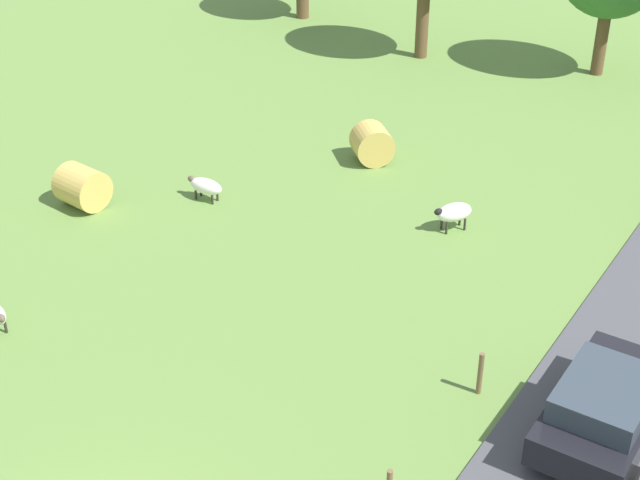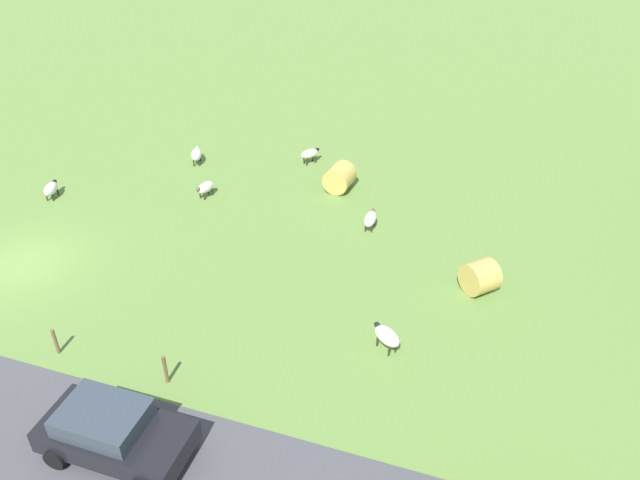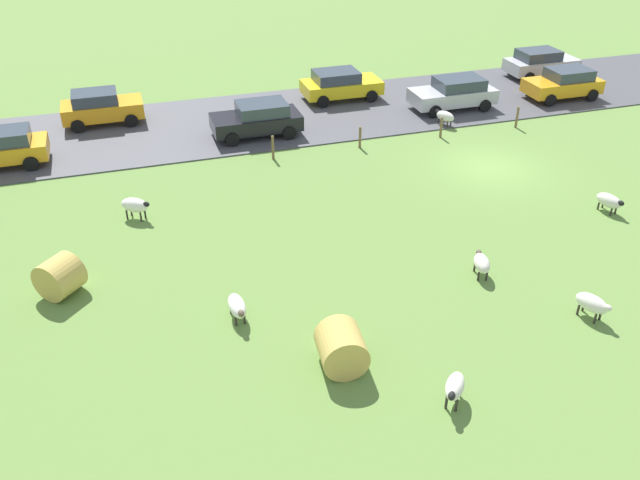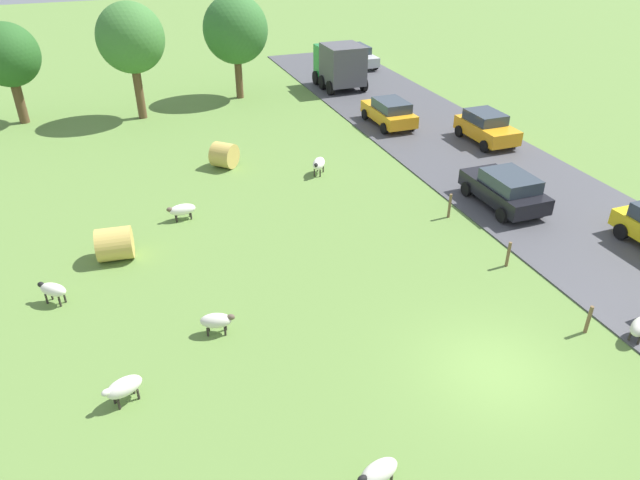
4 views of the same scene
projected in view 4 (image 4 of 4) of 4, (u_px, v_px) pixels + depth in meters
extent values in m
plane|color=olive|center=(495.00, 371.00, 16.91)|extent=(160.00, 160.00, 0.00)
ellipsoid|color=silver|center=(640.00, 326.00, 17.85)|extent=(1.13, 0.88, 0.50)
cylinder|color=#2D2823|center=(636.00, 329.00, 18.28)|extent=(0.07, 0.07, 0.33)
cylinder|color=#2D2823|center=(629.00, 337.00, 17.94)|extent=(0.07, 0.07, 0.33)
cylinder|color=#2D2823|center=(639.00, 341.00, 17.78)|extent=(0.07, 0.07, 0.33)
ellipsoid|color=silver|center=(124.00, 387.00, 15.63)|extent=(1.13, 0.84, 0.51)
ellipsoid|color=silver|center=(106.00, 393.00, 15.29)|extent=(0.31, 0.26, 0.20)
cylinder|color=#2D2823|center=(119.00, 405.00, 15.56)|extent=(0.07, 0.07, 0.33)
cylinder|color=#2D2823|center=(114.00, 399.00, 15.74)|extent=(0.07, 0.07, 0.33)
cylinder|color=#2D2823|center=(138.00, 394.00, 15.88)|extent=(0.07, 0.07, 0.33)
cylinder|color=#2D2823|center=(134.00, 389.00, 16.06)|extent=(0.07, 0.07, 0.33)
ellipsoid|color=white|center=(182.00, 210.00, 24.68)|extent=(1.13, 0.53, 0.48)
ellipsoid|color=brown|center=(170.00, 210.00, 24.45)|extent=(0.27, 0.19, 0.20)
cylinder|color=#2D2823|center=(177.00, 219.00, 24.63)|extent=(0.07, 0.07, 0.29)
cylinder|color=#2D2823|center=(176.00, 216.00, 24.84)|extent=(0.07, 0.07, 0.29)
cylinder|color=#2D2823|center=(191.00, 216.00, 24.84)|extent=(0.07, 0.07, 0.29)
cylinder|color=#2D2823|center=(190.00, 214.00, 25.05)|extent=(0.07, 0.07, 0.29)
ellipsoid|color=white|center=(319.00, 163.00, 28.73)|extent=(1.07, 1.19, 0.54)
ellipsoid|color=black|center=(316.00, 165.00, 28.24)|extent=(0.30, 0.32, 0.20)
cylinder|color=#2D2823|center=(320.00, 173.00, 28.64)|extent=(0.07, 0.07, 0.37)
cylinder|color=#2D2823|center=(314.00, 173.00, 28.71)|extent=(0.07, 0.07, 0.37)
cylinder|color=#2D2823|center=(323.00, 169.00, 29.14)|extent=(0.07, 0.07, 0.37)
cylinder|color=#2D2823|center=(317.00, 168.00, 29.20)|extent=(0.07, 0.07, 0.37)
ellipsoid|color=silver|center=(53.00, 290.00, 19.48)|extent=(1.05, 0.96, 0.45)
ellipsoid|color=black|center=(41.00, 285.00, 19.55)|extent=(0.32, 0.30, 0.20)
cylinder|color=#2D2823|center=(47.00, 299.00, 19.63)|extent=(0.07, 0.07, 0.38)
cylinder|color=#2D2823|center=(52.00, 295.00, 19.83)|extent=(0.07, 0.07, 0.38)
cylinder|color=#2D2823|center=(60.00, 302.00, 19.48)|extent=(0.07, 0.07, 0.38)
cylinder|color=#2D2823|center=(65.00, 298.00, 19.69)|extent=(0.07, 0.07, 0.38)
ellipsoid|color=silver|center=(216.00, 321.00, 18.13)|extent=(1.08, 0.73, 0.48)
ellipsoid|color=brown|center=(231.00, 317.00, 18.11)|extent=(0.30, 0.24, 0.20)
cylinder|color=#2D2823|center=(226.00, 326.00, 18.43)|extent=(0.07, 0.07, 0.32)
cylinder|color=#2D2823|center=(225.00, 331.00, 18.21)|extent=(0.07, 0.07, 0.32)
cylinder|color=#2D2823|center=(209.00, 327.00, 18.40)|extent=(0.07, 0.07, 0.32)
cylinder|color=#2D2823|center=(208.00, 332.00, 18.17)|extent=(0.07, 0.07, 0.32)
ellipsoid|color=silver|center=(379.00, 472.00, 13.36)|extent=(1.13, 0.75, 0.50)
ellipsoid|color=black|center=(362.00, 479.00, 13.06)|extent=(0.30, 0.24, 0.20)
cylinder|color=#2D2823|center=(391.00, 479.00, 13.58)|extent=(0.07, 0.07, 0.29)
cylinder|color=#2D2823|center=(384.00, 471.00, 13.77)|extent=(0.07, 0.07, 0.29)
cylinder|color=tan|center=(115.00, 244.00, 21.90)|extent=(1.42, 1.39, 1.27)
cylinder|color=tan|center=(224.00, 155.00, 29.50)|extent=(1.66, 1.66, 1.27)
cylinder|color=brown|center=(139.00, 92.00, 35.69)|extent=(0.52, 0.52, 3.31)
ellipsoid|color=#3D7533|center=(131.00, 38.00, 34.08)|extent=(3.95, 3.95, 4.07)
cylinder|color=brown|center=(239.00, 77.00, 39.51)|extent=(0.49, 0.49, 2.87)
ellipsoid|color=#336B2D|center=(236.00, 29.00, 37.95)|extent=(4.23, 4.23, 4.39)
cylinder|color=brown|center=(20.00, 101.00, 35.06)|extent=(0.57, 0.57, 2.70)
ellipsoid|color=#285B23|center=(7.00, 55.00, 33.68)|extent=(3.63, 3.63, 3.66)
cylinder|color=brown|center=(589.00, 319.00, 18.16)|extent=(0.12, 0.12, 1.01)
cylinder|color=brown|center=(508.00, 254.00, 21.49)|extent=(0.12, 0.12, 1.02)
cylinder|color=brown|center=(450.00, 206.00, 24.81)|extent=(0.12, 0.12, 1.10)
cube|color=#197F33|center=(332.00, 60.00, 42.46)|extent=(2.54, 1.20, 2.30)
cube|color=#4C4C51|center=(343.00, 64.00, 40.75)|extent=(2.54, 2.83, 2.63)
cylinder|color=black|center=(316.00, 78.00, 42.66)|extent=(0.30, 0.96, 0.96)
cylinder|color=black|center=(348.00, 75.00, 43.42)|extent=(0.30, 0.96, 0.96)
cylinder|color=black|center=(322.00, 82.00, 41.61)|extent=(0.30, 0.96, 0.96)
cylinder|color=black|center=(355.00, 79.00, 42.37)|extent=(0.30, 0.96, 0.96)
cylinder|color=black|center=(330.00, 88.00, 40.35)|extent=(0.30, 0.96, 0.96)
cylinder|color=black|center=(364.00, 84.00, 41.11)|extent=(0.30, 0.96, 0.96)
cube|color=black|center=(504.00, 191.00, 25.65)|extent=(1.97, 4.19, 0.70)
cube|color=#333D47|center=(510.00, 181.00, 25.08)|extent=(1.73, 2.30, 0.56)
cylinder|color=black|center=(466.00, 189.00, 26.63)|extent=(0.22, 0.64, 0.64)
cylinder|color=black|center=(503.00, 183.00, 27.22)|extent=(0.22, 0.64, 0.64)
cylinder|color=black|center=(502.00, 215.00, 24.43)|extent=(0.22, 0.64, 0.64)
cylinder|color=black|center=(541.00, 208.00, 25.02)|extent=(0.22, 0.64, 0.64)
cube|color=orange|center=(389.00, 114.00, 34.87)|extent=(1.84, 4.16, 0.69)
cube|color=#333D47|center=(392.00, 105.00, 34.30)|extent=(1.62, 2.29, 0.56)
cylinder|color=black|center=(365.00, 114.00, 35.86)|extent=(0.22, 0.64, 0.64)
cylinder|color=black|center=(392.00, 111.00, 36.42)|extent=(0.22, 0.64, 0.64)
cylinder|color=black|center=(384.00, 128.00, 33.68)|extent=(0.22, 0.64, 0.64)
cylinder|color=black|center=(412.00, 125.00, 34.23)|extent=(0.22, 0.64, 0.64)
cylinder|color=black|center=(621.00, 232.00, 23.22)|extent=(0.22, 0.64, 0.64)
cube|color=orange|center=(487.00, 130.00, 32.36)|extent=(1.87, 3.87, 0.75)
cube|color=#333D47|center=(485.00, 117.00, 32.27)|extent=(1.64, 2.13, 0.56)
cylinder|color=black|center=(514.00, 142.00, 31.82)|extent=(0.22, 0.64, 0.64)
cylinder|color=black|center=(485.00, 146.00, 31.26)|extent=(0.22, 0.64, 0.64)
cylinder|color=black|center=(487.00, 127.00, 33.85)|extent=(0.22, 0.64, 0.64)
cylinder|color=black|center=(459.00, 131.00, 33.29)|extent=(0.22, 0.64, 0.64)
cube|color=#B7B7BC|center=(358.00, 58.00, 47.19)|extent=(1.91, 4.45, 0.72)
cube|color=#333D47|center=(356.00, 49.00, 47.13)|extent=(1.68, 2.45, 0.56)
cylinder|color=black|center=(376.00, 65.00, 46.49)|extent=(0.22, 0.64, 0.64)
cylinder|color=black|center=(354.00, 67.00, 45.91)|extent=(0.22, 0.64, 0.64)
cylinder|color=black|center=(361.00, 57.00, 48.83)|extent=(0.22, 0.64, 0.64)
cylinder|color=black|center=(340.00, 59.00, 48.25)|extent=(0.22, 0.64, 0.64)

